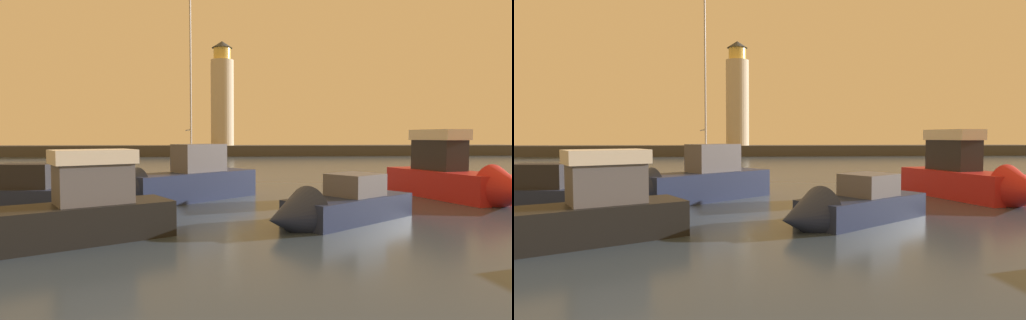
# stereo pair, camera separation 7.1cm
# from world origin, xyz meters

# --- Properties ---
(ground_plane) EXTENTS (220.00, 220.00, 0.00)m
(ground_plane) POSITION_xyz_m (0.00, 32.38, 0.00)
(ground_plane) COLOR #2D3D51
(breakwater) EXTENTS (89.04, 6.54, 1.56)m
(breakwater) POSITION_xyz_m (0.00, 64.76, 0.78)
(breakwater) COLOR #423F3D
(breakwater) RESTS_ON ground_plane
(lighthouse) EXTENTS (3.48, 3.48, 15.74)m
(lighthouse) POSITION_xyz_m (-2.28, 64.76, 9.01)
(lighthouse) COLOR beige
(lighthouse) RESTS_ON breakwater
(motorboat_0) EXTENTS (6.06, 5.09, 2.01)m
(motorboat_0) POSITION_xyz_m (0.94, 11.80, 0.53)
(motorboat_0) COLOR #1E284C
(motorboat_0) RESTS_ON ground_plane
(motorboat_1) EXTENTS (6.10, 4.48, 2.78)m
(motorboat_1) POSITION_xyz_m (-7.03, 9.71, 0.81)
(motorboat_1) COLOR black
(motorboat_1) RESTS_ON ground_plane
(motorboat_2) EXTENTS (4.01, 7.76, 3.53)m
(motorboat_2) POSITION_xyz_m (8.17, 16.83, 0.99)
(motorboat_2) COLOR #B21E1E
(motorboat_2) RESTS_ON ground_plane
(motorboat_4) EXTENTS (6.94, 6.44, 2.75)m
(motorboat_4) POSITION_xyz_m (-4.51, 17.23, 0.83)
(motorboat_4) COLOR #1E284C
(motorboat_4) RESTS_ON ground_plane
(sailboat_moored) EXTENTS (3.42, 8.46, 13.05)m
(sailboat_moored) POSITION_xyz_m (-4.75, 28.67, 0.67)
(sailboat_moored) COLOR silver
(sailboat_moored) RESTS_ON ground_plane
(mooring_buoy) EXTENTS (1.07, 1.07, 1.07)m
(mooring_buoy) POSITION_xyz_m (-13.03, 20.22, 0.54)
(mooring_buoy) COLOR #EA5919
(mooring_buoy) RESTS_ON ground_plane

